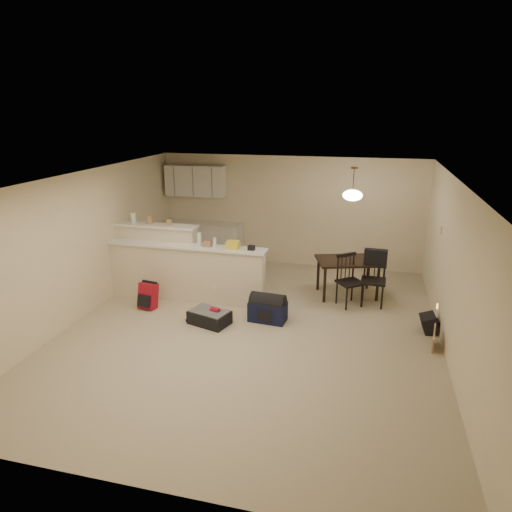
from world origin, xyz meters
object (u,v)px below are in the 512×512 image
(suitcase, at_px, (210,317))
(black_daypack, at_px, (429,324))
(dining_table, at_px, (348,264))
(navy_duffel, at_px, (268,311))
(dining_chair_far, at_px, (374,279))
(pendant_lamp, at_px, (353,195))
(dining_chair_near, at_px, (350,281))
(red_backpack, at_px, (148,296))

(suitcase, relative_size, black_daypack, 2.01)
(dining_table, relative_size, navy_duffel, 2.15)
(dining_chair_far, distance_m, black_daypack, 1.33)
(pendant_lamp, xyz_separation_m, navy_duffel, (-1.25, -1.48, -1.82))
(dining_chair_far, height_order, black_daypack, dining_chair_far)
(dining_table, xyz_separation_m, black_daypack, (1.41, -1.24, -0.50))
(dining_table, relative_size, black_daypack, 4.10)
(dining_chair_near, relative_size, navy_duffel, 1.54)
(dining_chair_near, height_order, suitcase, dining_chair_near)
(navy_duffel, bearing_deg, black_daypack, 10.02)
(dining_chair_near, bearing_deg, black_daypack, -67.29)
(red_backpack, relative_size, navy_duffel, 0.75)
(dining_chair_near, height_order, dining_chair_far, dining_chair_far)
(dining_table, xyz_separation_m, dining_chair_far, (0.49, -0.35, -0.14))
(dining_chair_near, height_order, red_backpack, dining_chair_near)
(dining_table, xyz_separation_m, red_backpack, (-3.49, -1.49, -0.41))
(pendant_lamp, distance_m, dining_chair_near, 1.58)
(pendant_lamp, bearing_deg, navy_duffel, -130.23)
(suitcase, xyz_separation_m, navy_duffel, (0.94, 0.35, 0.06))
(dining_table, height_order, dining_chair_near, dining_chair_near)
(suitcase, xyz_separation_m, black_daypack, (3.60, 0.58, 0.03))
(red_backpack, distance_m, black_daypack, 4.91)
(pendant_lamp, bearing_deg, suitcase, -140.12)
(dining_chair_near, bearing_deg, dining_chair_far, -20.22)
(dining_chair_near, xyz_separation_m, navy_duffel, (-1.33, -1.00, -0.31))
(dining_chair_far, bearing_deg, dining_table, 146.91)
(navy_duffel, height_order, black_daypack, navy_duffel)
(pendant_lamp, bearing_deg, dining_chair_far, -35.85)
(red_backpack, height_order, black_daypack, red_backpack)
(dining_table, bearing_deg, dining_chair_far, -53.53)
(pendant_lamp, distance_m, red_backpack, 4.18)
(black_daypack, bearing_deg, pendant_lamp, 44.78)
(navy_duffel, distance_m, black_daypack, 2.67)
(dining_table, height_order, dining_chair_far, dining_chair_far)
(dining_table, height_order, suitcase, dining_table)
(dining_chair_near, distance_m, navy_duffel, 1.69)
(pendant_lamp, relative_size, navy_duffel, 0.98)
(suitcase, height_order, red_backpack, red_backpack)
(black_daypack, bearing_deg, navy_duffel, 91.28)
(navy_duffel, bearing_deg, dining_table, 54.73)
(dining_table, bearing_deg, suitcase, -157.80)
(dining_table, relative_size, red_backpack, 2.86)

